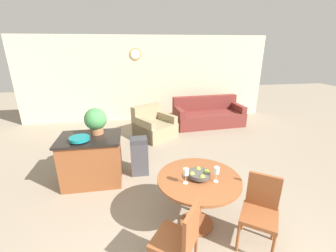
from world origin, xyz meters
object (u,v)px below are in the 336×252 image
fruit_bowl (199,174)px  potted_plant (96,120)px  dining_table (198,189)px  couch (208,116)px  kitchen_island (92,159)px  teal_bowl (79,139)px  trash_bin (139,156)px  wine_glass_right (217,171)px  armchair (154,126)px  dining_chair_near_left (180,238)px  wine_glass_left (186,172)px  dining_chair_near_right (261,208)px

fruit_bowl → potted_plant: 2.14m
dining_table → couch: couch is taller
fruit_bowl → kitchen_island: size_ratio=0.27×
teal_bowl → potted_plant: size_ratio=0.70×
trash_bin → couch: (2.27, 2.57, -0.08)m
wine_glass_right → armchair: (-0.44, 3.50, -0.63)m
dining_chair_near_left → wine_glass_left: 0.74m
potted_plant → armchair: (1.21, 1.86, -0.85)m
dining_table → teal_bowl: teal_bowl is taller
teal_bowl → couch: 4.39m
wine_glass_left → trash_bin: wine_glass_left is taller
couch → fruit_bowl: bearing=-114.6°
wine_glass_right → kitchen_island: bearing=139.8°
dining_table → armchair: armchair is taller
wine_glass_left → trash_bin: (-0.52, 1.59, -0.55)m
wine_glass_left → kitchen_island: bearing=133.3°
dining_table → armchair: 3.41m
dining_table → wine_glass_left: size_ratio=5.33×
wine_glass_left → trash_bin: 1.76m
teal_bowl → potted_plant: potted_plant is taller
wine_glass_right → armchair: 3.58m
dining_table → couch: (1.54, 4.08, -0.30)m
wine_glass_left → armchair: (-0.05, 3.47, -0.63)m
trash_bin → teal_bowl: bearing=-163.0°
couch → dining_chair_near_left: bearing=-116.0°
wine_glass_right → potted_plant: potted_plant is taller
couch → armchair: size_ratio=1.70×
fruit_bowl → kitchen_island: kitchen_island is taller
kitchen_island → dining_chair_near_left: bearing=-60.0°
dining_chair_near_right → teal_bowl: (-2.38, 1.60, 0.42)m
dining_chair_near_left → couch: bearing=13.5°
wine_glass_left → couch: size_ratio=0.09×
dining_chair_near_left → couch: (1.94, 4.75, -0.22)m
armchair → trash_bin: bearing=-136.8°
dining_table → wine_glass_right: bearing=-31.1°
dining_chair_near_left → wine_glass_right: 0.90m
dining_chair_near_left → potted_plant: size_ratio=1.94×
trash_bin → fruit_bowl: bearing=-64.2°
trash_bin → wine_glass_right: bearing=-60.6°
dining_chair_near_left → wine_glass_left: size_ratio=4.48×
dining_chair_near_left → armchair: (0.14, 4.06, -0.23)m
wine_glass_right → dining_chair_near_right: bearing=-29.9°
fruit_bowl → potted_plant: size_ratio=0.60×
wine_glass_left → armchair: bearing=90.9°
dining_chair_near_right → trash_bin: dining_chair_near_right is taller
dining_chair_near_right → fruit_bowl: size_ratio=3.23×
dining_chair_near_left → dining_table: bearing=5.4°
wine_glass_left → potted_plant: 2.06m
dining_chair_near_right → armchair: 3.90m
fruit_bowl → teal_bowl: size_ratio=0.86×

